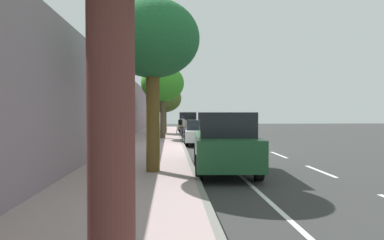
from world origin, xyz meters
TOP-DOWN VIEW (x-y plane):
  - ground at (0.00, 0.00)m, footprint 75.08×75.08m
  - sidewalk at (3.70, 0.00)m, footprint 3.63×46.92m
  - curb_edge at (1.81, 0.00)m, footprint 0.16×46.92m
  - lane_stripe_centre at (-2.51, -1.36)m, footprint 0.14×44.20m
  - lane_stripe_bike_edge at (0.34, 0.00)m, footprint 0.12×46.92m
  - building_facade at (5.77, 0.00)m, footprint 0.50×46.92m
  - parked_suv_tan_nearest at (0.71, -15.89)m, footprint 2.18×4.80m
  - parked_sedan_white_second at (0.75, -2.43)m, footprint 1.99×4.48m
  - parked_suv_green_mid at (0.74, 6.81)m, footprint 2.20×4.81m
  - bicycle_at_curb at (1.34, -9.48)m, footprint 1.45×1.06m
  - cyclist_with_backpack at (1.56, -9.91)m, footprint 0.53×0.55m
  - street_tree_near_cyclist at (3.08, -10.71)m, footprint 3.01×3.01m
  - street_tree_mid_block at (3.08, -5.24)m, footprint 3.01×3.01m
  - street_tree_far_end at (3.08, 7.57)m, footprint 2.89×2.89m

SIDE VIEW (x-z plane):
  - ground at x=0.00m, z-range 0.00..0.00m
  - lane_stripe_bike_edge at x=0.34m, z-range 0.00..0.01m
  - lane_stripe_centre at x=-2.51m, z-range 0.00..0.01m
  - sidewalk at x=3.70m, z-range 0.00..0.17m
  - curb_edge at x=1.81m, z-range 0.00..0.17m
  - bicycle_at_curb at x=1.34m, z-range -0.01..0.77m
  - parked_sedan_white_second at x=0.75m, z-range -0.01..1.51m
  - parked_suv_tan_nearest at x=0.71m, z-range 0.03..2.02m
  - parked_suv_green_mid at x=0.74m, z-range 0.03..2.02m
  - cyclist_with_backpack at x=1.56m, z-range 0.19..1.89m
  - building_facade at x=5.77m, z-range 0.00..4.62m
  - street_tree_near_cyclist at x=3.08m, z-range 1.04..5.30m
  - street_tree_mid_block at x=3.08m, z-range 1.42..6.56m
  - street_tree_far_end at x=3.08m, z-range 1.54..6.82m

